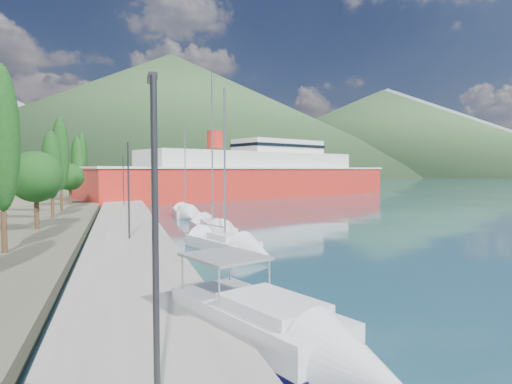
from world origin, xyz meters
name	(u,v)px	position (x,y,z in m)	size (l,w,h in m)	color
ground	(151,186)	(0.00, 120.00, 0.00)	(1400.00, 1400.00, 0.00)	#1D4252
quay	(126,220)	(-9.00, 26.00, 0.40)	(5.00, 88.00, 0.80)	gray
hills_far	(220,122)	(138.59, 618.73, 77.39)	(1480.00, 900.00, 180.00)	slate
hills_near	(238,123)	(98.04, 372.50, 49.18)	(1010.00, 520.00, 115.00)	#31502D
tree_row	(57,164)	(-15.44, 31.07, 5.74)	(3.83, 62.08, 10.77)	#47301E
lamp_posts	(128,185)	(-9.00, 14.47, 4.08)	(0.15, 47.66, 6.06)	#2D2D33
motor_cruiser	(289,342)	(-5.30, -5.34, 0.51)	(5.17, 8.66, 3.08)	black
sailboat_near	(239,248)	(-2.62, 9.33, 0.30)	(4.86, 8.12, 11.20)	silver
sailboat_mid	(218,233)	(-2.50, 15.58, 0.33)	(2.55, 9.56, 13.74)	silver
sailboat_far	(187,215)	(-2.60, 29.92, 0.31)	(2.55, 7.62, 11.15)	silver
ferry	(254,177)	(15.13, 61.79, 3.83)	(63.94, 35.68, 12.60)	red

